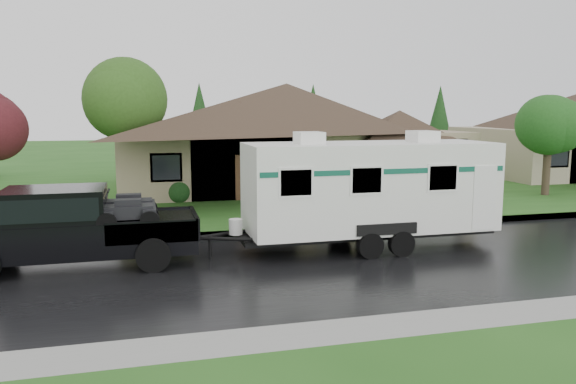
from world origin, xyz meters
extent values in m
plane|color=#26581B|center=(0.00, 0.00, 0.00)|extent=(140.00, 140.00, 0.00)
cube|color=black|center=(0.00, -2.00, 0.01)|extent=(140.00, 8.00, 0.01)
cube|color=gray|center=(0.00, 2.25, 0.07)|extent=(140.00, 0.50, 0.15)
cube|color=#26581B|center=(0.00, 15.00, 0.07)|extent=(140.00, 26.00, 0.15)
cube|color=gray|center=(2.00, 14.00, 1.65)|extent=(18.00, 10.00, 3.00)
pyramid|color=#34231C|center=(2.00, 14.00, 5.75)|extent=(19.44, 10.80, 2.60)
cube|color=gray|center=(7.40, 11.00, 1.50)|extent=(5.76, 4.00, 2.70)
cylinder|color=#382B1E|center=(-6.62, 9.22, 1.52)|extent=(0.42, 0.42, 2.74)
sphere|color=#376420|center=(-6.62, 9.22, 4.52)|extent=(3.78, 3.78, 3.78)
cylinder|color=#382B1E|center=(13.32, 6.83, 1.27)|extent=(0.37, 0.37, 2.23)
sphere|color=#266320|center=(13.32, 6.83, 3.71)|extent=(3.08, 3.08, 3.08)
sphere|color=#143814|center=(-4.30, 9.30, 0.65)|extent=(1.00, 1.00, 1.00)
sphere|color=#143814|center=(-0.10, 9.30, 0.65)|extent=(1.00, 1.00, 1.00)
sphere|color=#143814|center=(4.10, 9.30, 0.65)|extent=(1.00, 1.00, 1.00)
sphere|color=#143814|center=(8.30, 9.30, 0.65)|extent=(1.00, 1.00, 1.00)
cube|color=black|center=(-7.76, -0.41, 0.85)|extent=(6.57, 2.19, 0.94)
cube|color=black|center=(-8.19, -0.41, 1.70)|extent=(2.63, 2.06, 0.99)
cube|color=black|center=(-8.19, -0.41, 1.75)|extent=(2.41, 2.10, 0.60)
cube|color=black|center=(-5.67, -0.41, 1.07)|extent=(2.41, 2.08, 0.07)
cylinder|color=black|center=(-9.84, 0.67, 0.46)|extent=(0.92, 0.35, 0.92)
cylinder|color=black|center=(-5.67, -1.48, 0.46)|extent=(0.92, 0.35, 0.92)
cylinder|color=black|center=(-5.67, 0.67, 0.46)|extent=(0.92, 0.35, 0.92)
cube|color=white|center=(0.94, -0.41, 1.94)|extent=(7.67, 2.63, 2.68)
cube|color=black|center=(0.94, -0.41, 0.44)|extent=(8.11, 1.31, 0.15)
cube|color=#0B4E3A|center=(0.94, -0.41, 2.54)|extent=(7.52, 2.65, 0.15)
cube|color=white|center=(-1.03, -0.41, 3.46)|extent=(0.77, 0.88, 0.35)
cube|color=white|center=(2.70, -0.41, 3.46)|extent=(0.77, 0.88, 0.35)
cylinder|color=black|center=(0.45, -1.70, 0.38)|extent=(0.77, 0.26, 0.77)
cylinder|color=black|center=(0.45, 0.89, 0.38)|extent=(0.77, 0.26, 0.77)
cylinder|color=black|center=(1.44, -1.70, 0.38)|extent=(0.77, 0.26, 0.77)
cylinder|color=black|center=(1.44, 0.89, 0.38)|extent=(0.77, 0.26, 0.77)
camera|label=1|loc=(-5.86, -16.45, 4.26)|focal=35.00mm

